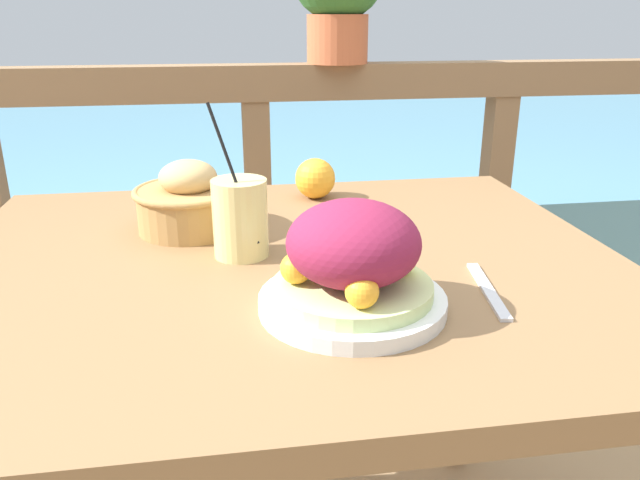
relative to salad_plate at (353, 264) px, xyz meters
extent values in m
cube|color=olive|center=(-0.07, 0.18, -0.08)|extent=(1.05, 0.88, 0.04)
cube|color=olive|center=(-0.53, 0.56, -0.45)|extent=(0.06, 0.06, 0.70)
cube|color=olive|center=(0.40, 0.56, -0.45)|extent=(0.06, 0.06, 0.70)
cube|color=brown|center=(-0.07, 0.94, 0.13)|extent=(2.80, 0.08, 0.09)
cube|color=brown|center=(-0.75, 0.94, -0.36)|extent=(0.07, 0.07, 0.89)
cube|color=brown|center=(-0.07, 0.94, -0.36)|extent=(0.07, 0.07, 0.89)
cube|color=brown|center=(0.62, 0.94, -0.36)|extent=(0.07, 0.07, 0.89)
cube|color=#568EA8|center=(-0.07, 3.44, -0.61)|extent=(12.00, 4.00, 0.40)
cylinder|color=silver|center=(0.00, 0.00, -0.05)|extent=(0.24, 0.24, 0.02)
cylinder|color=#C6DB8E|center=(0.00, 0.00, -0.03)|extent=(0.20, 0.20, 0.02)
ellipsoid|color=maroon|center=(0.00, 0.00, 0.03)|extent=(0.17, 0.17, 0.11)
sphere|color=#F9A328|center=(0.07, 0.02, 0.00)|extent=(0.04, 0.04, 0.04)
sphere|color=#F9A328|center=(-0.02, 0.07, 0.00)|extent=(0.04, 0.04, 0.04)
sphere|color=#F9A328|center=(-0.07, 0.01, 0.00)|extent=(0.04, 0.04, 0.04)
sphere|color=#F9A328|center=(0.00, -0.07, 0.00)|extent=(0.04, 0.04, 0.04)
cylinder|color=#DBCC7F|center=(-0.13, 0.21, 0.00)|extent=(0.09, 0.09, 0.12)
cylinder|color=black|center=(-0.14, 0.20, 0.07)|extent=(0.07, 0.05, 0.21)
cylinder|color=#AD7F47|center=(-0.22, 0.35, -0.03)|extent=(0.18, 0.18, 0.07)
torus|color=#AD7F47|center=(-0.22, 0.35, 0.01)|extent=(0.19, 0.19, 0.01)
ellipsoid|color=tan|center=(-0.22, 0.35, 0.03)|extent=(0.10, 0.10, 0.06)
cylinder|color=#B75B38|center=(0.15, 0.94, 0.23)|extent=(0.16, 0.16, 0.12)
cube|color=silver|center=(0.19, 0.02, -0.06)|extent=(0.04, 0.18, 0.00)
sphere|color=#F9A328|center=(-0.23, 0.55, -0.02)|extent=(0.08, 0.08, 0.08)
sphere|color=#F9A328|center=(0.03, 0.51, -0.02)|extent=(0.08, 0.08, 0.08)
camera|label=1|loc=(-0.15, -0.71, 0.30)|focal=35.00mm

